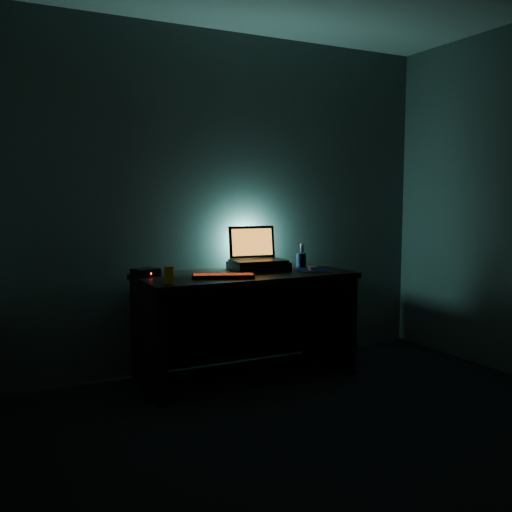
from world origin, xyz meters
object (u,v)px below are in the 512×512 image
Objects in this scene: mouse at (313,268)px; pen_cup at (301,260)px; juice_glass at (169,275)px; laptop at (256,253)px; keyboard at (223,276)px; router at (146,273)px.

mouse is 0.84× the size of pen_cup.
laptop is at bearing 24.91° from juice_glass.
keyboard is 0.72m from mouse.
pen_cup is at bearing 16.00° from juice_glass.
juice_glass is (-0.79, -0.37, -0.07)m from laptop.
juice_glass is at bearing -99.72° from router.
laptop is at bearing 58.25° from keyboard.
juice_glass is (-1.12, -0.10, 0.04)m from mouse.
laptop is 0.84m from router.
router is (-0.84, -0.01, -0.09)m from laptop.
router is (-1.17, 0.26, 0.01)m from mouse.
juice_glass reaches higher than keyboard.
mouse is 0.24m from pen_cup.
keyboard is 0.81m from pen_cup.
laptop reaches higher than router.
pen_cup is 0.99× the size of juice_glass.
laptop reaches higher than mouse.
laptop is 2.06× the size of router.
router is at bearing -174.65° from laptop.
laptop is 0.87m from juice_glass.
router is at bearing -175.75° from mouse.
pen_cup is at bearing 40.18° from keyboard.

